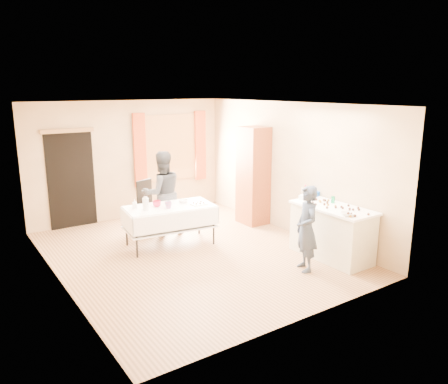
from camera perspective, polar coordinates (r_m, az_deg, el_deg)
floor at (r=7.85m, az=-4.11°, el=-8.02°), size 4.50×5.50×0.02m
ceiling at (r=7.31m, az=-4.46°, el=11.45°), size 4.50×5.50×0.02m
wall_back at (r=9.93m, az=-12.25°, el=4.12°), size 4.50×0.02×2.60m
wall_front at (r=5.33m, az=10.69°, el=-3.84°), size 4.50×0.02×2.60m
wall_left at (r=6.68m, az=-21.34°, el=-1.01°), size 0.02×5.50×2.60m
wall_right at (r=8.79m, az=8.62°, el=3.09°), size 0.02×5.50×2.60m
window_frame at (r=10.27m, az=-7.02°, el=5.76°), size 1.32×0.06×1.52m
window_pane at (r=10.26m, az=-6.99°, el=5.75°), size 1.20×0.02×1.40m
curtain_left at (r=9.90m, az=-10.93°, el=5.33°), size 0.28×0.06×1.65m
curtain_right at (r=10.60m, az=-3.13°, el=6.08°), size 0.28×0.06×1.65m
doorway at (r=9.56m, az=-19.33°, el=1.47°), size 0.95×0.04×2.00m
door_lintel at (r=9.38m, az=-19.77°, el=7.54°), size 1.05×0.06×0.08m
cabinet at (r=9.30m, az=3.83°, el=2.13°), size 0.50×0.60×2.07m
counter at (r=7.73m, az=13.89°, el=-5.12°), size 0.69×1.46×0.91m
party_table at (r=8.15m, az=-7.07°, el=-3.90°), size 1.72×1.02×0.75m
chair at (r=9.19m, az=-9.51°, el=-2.88°), size 0.54×0.54×1.01m
girl at (r=7.03m, az=10.73°, el=-4.74°), size 0.73×0.67×1.39m
woman at (r=8.70m, az=-8.05°, el=-0.14°), size 1.01×0.89×1.67m
soda_can at (r=7.80m, az=14.04°, el=-0.97°), size 0.07×0.07×0.12m
mixing_bowl at (r=7.10m, az=15.84°, el=-2.80°), size 0.37×0.37×0.05m
foam_block at (r=7.96m, az=10.26°, el=-0.66°), size 0.17×0.14×0.08m
blue_basket at (r=8.21m, az=11.39°, el=-0.27°), size 0.35×0.28×0.08m
pitcher at (r=7.82m, az=-10.19°, el=-1.59°), size 0.12×0.12×0.22m
cup_red at (r=8.02m, az=-8.76°, el=-1.52°), size 0.17×0.17×0.12m
cup_rainbow at (r=7.90m, az=-7.27°, el=-1.71°), size 0.17×0.17×0.12m
small_bowl at (r=8.26m, az=-5.34°, el=-1.20°), size 0.24×0.24×0.06m
pastry_tray at (r=8.11m, az=-3.33°, el=-1.57°), size 0.29×0.21×0.02m
bottle at (r=8.00m, az=-11.59°, el=-1.51°), size 0.11×0.12×0.16m
cake_balls at (r=7.50m, az=14.40°, el=-1.88°), size 0.52×1.17×0.04m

